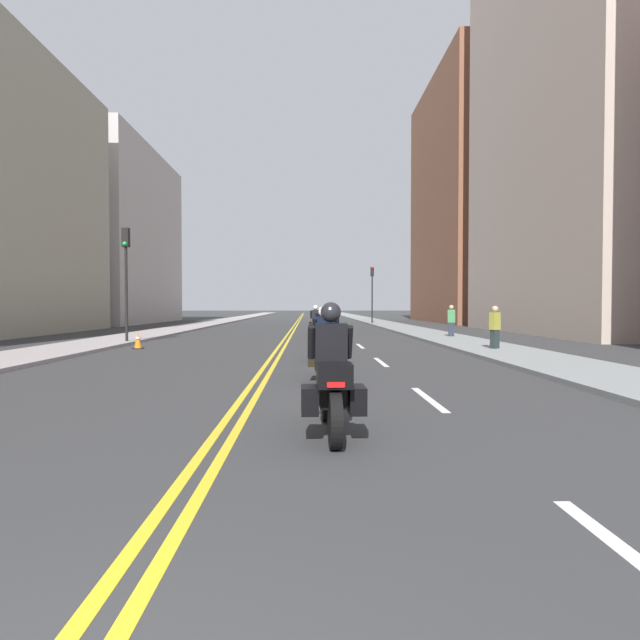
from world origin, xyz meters
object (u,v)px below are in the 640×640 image
(motorcycle_0, at_px, (331,383))
(motorcycle_4, at_px, (321,327))
(traffic_light_near, at_px, (126,265))
(pedestrian_0, at_px, (495,328))
(motorcycle_2, at_px, (323,340))
(pedestrian_1, at_px, (451,321))
(motorcycle_6, at_px, (315,321))
(motorcycle_5, at_px, (316,323))
(motorcycle_1, at_px, (326,349))
(traffic_light_far, at_px, (372,285))
(traffic_cone_0, at_px, (138,340))
(motorcycle_3, at_px, (325,331))

(motorcycle_0, bearing_deg, motorcycle_4, 87.48)
(traffic_light_near, distance_m, pedestrian_0, 15.19)
(motorcycle_0, height_order, motorcycle_4, motorcycle_0)
(motorcycle_2, distance_m, pedestrian_1, 12.41)
(motorcycle_6, height_order, traffic_light_near, traffic_light_near)
(motorcycle_0, bearing_deg, motorcycle_5, 88.23)
(motorcycle_1, xyz_separation_m, pedestrian_1, (6.69, 14.22, 0.20))
(motorcycle_5, xyz_separation_m, pedestrian_1, (6.69, -2.64, 0.18))
(motorcycle_0, relative_size, motorcycle_2, 0.94)
(traffic_light_far, relative_size, pedestrian_0, 3.10)
(traffic_light_far, bearing_deg, motorcycle_0, -97.71)
(motorcycle_0, height_order, motorcycle_1, motorcycle_0)
(motorcycle_6, bearing_deg, pedestrian_1, -44.16)
(motorcycle_5, xyz_separation_m, traffic_cone_0, (-6.86, -8.39, -0.36))
(motorcycle_1, height_order, motorcycle_6, motorcycle_1)
(motorcycle_4, distance_m, traffic_cone_0, 8.06)
(motorcycle_2, bearing_deg, motorcycle_0, -92.16)
(motorcycle_3, relative_size, motorcycle_5, 1.01)
(motorcycle_6, relative_size, traffic_cone_0, 3.20)
(traffic_cone_0, relative_size, traffic_light_far, 0.13)
(motorcycle_0, height_order, traffic_light_near, traffic_light_near)
(motorcycle_0, bearing_deg, pedestrian_0, 60.41)
(traffic_light_near, xyz_separation_m, pedestrian_0, (14.37, -4.22, -2.54))
(traffic_cone_0, distance_m, pedestrian_0, 13.18)
(traffic_light_near, relative_size, traffic_light_far, 0.98)
(motorcycle_5, height_order, motorcycle_6, motorcycle_5)
(motorcycle_4, xyz_separation_m, pedestrian_1, (6.48, 1.90, 0.22))
(motorcycle_2, distance_m, motorcycle_3, 4.59)
(motorcycle_0, relative_size, motorcycle_3, 0.98)
(traffic_light_far, distance_m, pedestrian_0, 27.96)
(motorcycle_1, height_order, pedestrian_1, pedestrian_1)
(motorcycle_3, bearing_deg, pedestrian_0, -15.84)
(traffic_cone_0, height_order, pedestrian_1, pedestrian_1)
(motorcycle_1, relative_size, traffic_light_far, 0.41)
(traffic_cone_0, bearing_deg, motorcycle_4, 28.61)
(traffic_cone_0, bearing_deg, motorcycle_3, -1.09)
(motorcycle_5, bearing_deg, motorcycle_4, -87.08)
(motorcycle_3, xyz_separation_m, motorcycle_5, (-0.24, 8.53, 0.01))
(traffic_cone_0, relative_size, pedestrian_1, 0.39)
(motorcycle_1, distance_m, motorcycle_5, 16.85)
(motorcycle_4, relative_size, pedestrian_1, 1.31)
(traffic_cone_0, relative_size, traffic_light_near, 0.13)
(motorcycle_4, bearing_deg, traffic_cone_0, -149.42)
(motorcycle_2, height_order, traffic_light_far, traffic_light_far)
(traffic_cone_0, distance_m, traffic_light_far, 29.01)
(motorcycle_3, xyz_separation_m, pedestrian_0, (5.96, -1.52, 0.17))
(motorcycle_1, bearing_deg, motorcycle_5, 92.99)
(motorcycle_0, bearing_deg, pedestrian_1, 69.04)
(motorcycle_6, relative_size, pedestrian_0, 1.27)
(motorcycle_1, xyz_separation_m, traffic_light_far, (5.26, 34.63, 2.82))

